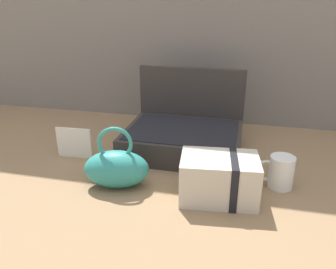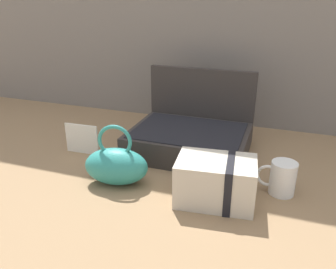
% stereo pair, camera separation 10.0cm
% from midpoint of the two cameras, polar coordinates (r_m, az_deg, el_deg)
% --- Properties ---
extents(ground_plane, '(6.00, 6.00, 0.00)m').
position_cam_midpoint_polar(ground_plane, '(1.09, -2.73, -7.17)').
color(ground_plane, '#8C6D4C').
extents(open_suitcase, '(0.42, 0.33, 0.28)m').
position_cam_midpoint_polar(open_suitcase, '(1.25, 0.55, 0.21)').
color(open_suitcase, '#332D2B').
rests_on(open_suitcase, ground_plane).
extents(teal_pouch_handbag, '(0.21, 0.14, 0.19)m').
position_cam_midpoint_polar(teal_pouch_handbag, '(1.02, -11.53, -5.64)').
color(teal_pouch_handbag, teal).
rests_on(teal_pouch_handbag, ground_plane).
extents(cream_toiletry_bag, '(0.23, 0.16, 0.13)m').
position_cam_midpoint_polar(cream_toiletry_bag, '(0.95, 5.87, -7.49)').
color(cream_toiletry_bag, beige).
rests_on(cream_toiletry_bag, ground_plane).
extents(coffee_mug, '(0.11, 0.07, 0.10)m').
position_cam_midpoint_polar(coffee_mug, '(1.05, 15.93, -6.20)').
color(coffee_mug, white).
rests_on(coffee_mug, ground_plane).
extents(info_card_left, '(0.13, 0.01, 0.11)m').
position_cam_midpoint_polar(info_card_left, '(1.25, -17.90, -1.40)').
color(info_card_left, white).
rests_on(info_card_left, ground_plane).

